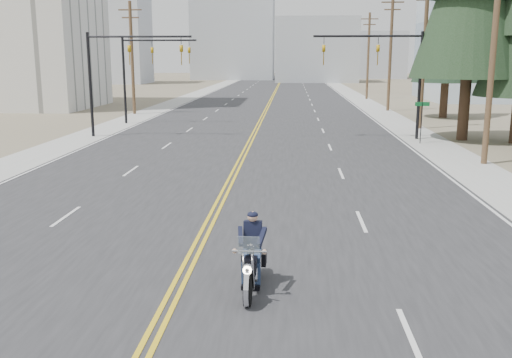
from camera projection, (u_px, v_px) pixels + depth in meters
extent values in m
cube|color=#303033|center=(272.00, 99.00, 75.77)|extent=(20.00, 200.00, 0.01)
cube|color=#A5A5A0|center=(186.00, 98.00, 76.46)|extent=(3.00, 200.00, 0.01)
cube|color=#A5A5A0|center=(359.00, 99.00, 75.07)|extent=(3.00, 200.00, 0.01)
cylinder|color=black|center=(90.00, 85.00, 38.61)|extent=(0.20, 0.20, 7.00)
cylinder|color=black|center=(139.00, 37.00, 37.73)|extent=(7.00, 0.14, 0.14)
imported|color=#BF8C0C|center=(129.00, 47.00, 37.91)|extent=(0.21, 0.26, 1.30)
imported|color=#BF8C0C|center=(181.00, 47.00, 37.70)|extent=(0.21, 0.26, 1.30)
cylinder|color=black|center=(420.00, 86.00, 37.28)|extent=(0.20, 0.20, 7.00)
cylinder|color=black|center=(368.00, 36.00, 36.82)|extent=(7.00, 0.14, 0.14)
imported|color=#BF8C0C|center=(378.00, 46.00, 36.91)|extent=(0.21, 0.26, 1.30)
imported|color=#BF8C0C|center=(324.00, 46.00, 37.13)|extent=(0.21, 0.26, 1.30)
cylinder|color=black|center=(124.00, 81.00, 46.42)|extent=(0.20, 0.20, 7.00)
cylinder|color=black|center=(159.00, 40.00, 45.57)|extent=(6.00, 0.14, 0.14)
imported|color=#BF8C0C|center=(152.00, 49.00, 45.74)|extent=(0.21, 0.26, 1.30)
imported|color=#BF8C0C|center=(189.00, 49.00, 45.56)|extent=(0.21, 0.26, 1.30)
cylinder|color=black|center=(421.00, 123.00, 35.79)|extent=(0.06, 0.06, 2.60)
cube|color=#0C5926|center=(422.00, 104.00, 35.54)|extent=(0.90, 0.03, 0.25)
cylinder|color=brown|center=(493.00, 49.00, 27.93)|extent=(0.30, 0.30, 11.50)
cylinder|color=brown|center=(424.00, 55.00, 42.63)|extent=(0.30, 0.30, 11.00)
cube|color=brown|center=(427.00, 0.00, 41.79)|extent=(1.60, 0.12, 0.12)
cylinder|color=brown|center=(390.00, 53.00, 57.22)|extent=(0.30, 0.30, 11.50)
cube|color=brown|center=(393.00, 2.00, 56.19)|extent=(2.20, 0.12, 0.12)
cube|color=brown|center=(392.00, 10.00, 56.33)|extent=(1.60, 0.12, 0.12)
cylinder|color=brown|center=(368.00, 56.00, 73.86)|extent=(0.30, 0.30, 11.00)
cube|color=brown|center=(370.00, 19.00, 72.88)|extent=(2.20, 0.12, 0.12)
cube|color=brown|center=(369.00, 25.00, 73.03)|extent=(1.60, 0.12, 0.12)
cylinder|color=brown|center=(132.00, 59.00, 53.95)|extent=(0.30, 0.30, 10.50)
cube|color=brown|center=(130.00, 10.00, 53.03)|extent=(2.20, 0.12, 0.12)
cube|color=brown|center=(130.00, 18.00, 53.17)|extent=(1.60, 0.12, 0.12)
cube|color=#B7BCC6|center=(113.00, 30.00, 119.52)|extent=(14.00, 12.00, 22.00)
cube|color=#ADB2B7|center=(316.00, 50.00, 127.51)|extent=(18.00, 14.00, 14.00)
cube|color=#B7BCC6|center=(485.00, 38.00, 110.52)|extent=(16.00, 12.00, 18.00)
cube|color=#ADB2B7|center=(234.00, 26.00, 142.12)|extent=(20.00, 15.00, 26.00)
cube|color=#B7BCC6|center=(376.00, 55.00, 151.10)|extent=(14.00, 14.00, 12.00)
cube|color=#ADB2B7|center=(71.00, 46.00, 135.70)|extent=(12.00, 12.00, 16.00)
cylinder|color=#382619|center=(464.00, 109.00, 37.33)|extent=(0.71, 0.71, 4.05)
cylinder|color=#382619|center=(444.00, 100.00, 51.39)|extent=(0.75, 0.75, 3.19)
cone|color=black|center=(449.00, 27.00, 50.06)|extent=(5.96, 5.96, 9.58)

